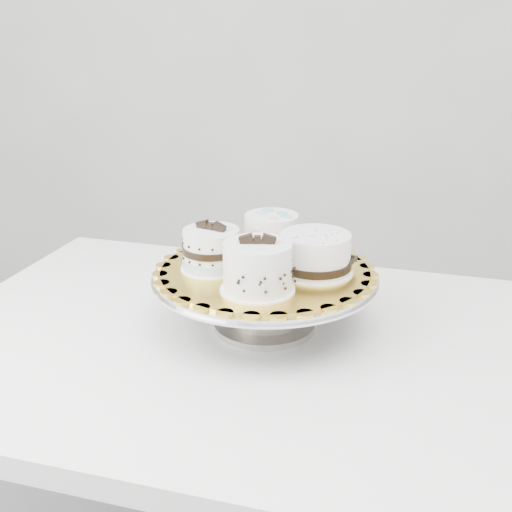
# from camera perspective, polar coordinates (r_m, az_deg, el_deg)

# --- Properties ---
(table) EXTENTS (1.33, 0.99, 0.75)m
(table) POSITION_cam_1_polar(r_m,az_deg,el_deg) (1.18, 0.60, -10.67)
(table) COLOR white
(table) RESTS_ON floor
(cake_stand) EXTENTS (0.40, 0.40, 0.11)m
(cake_stand) POSITION_cam_1_polar(r_m,az_deg,el_deg) (1.15, 0.79, -3.02)
(cake_stand) COLOR gray
(cake_stand) RESTS_ON table
(cake_board) EXTENTS (0.45, 0.45, 0.01)m
(cake_board) POSITION_cam_1_polar(r_m,az_deg,el_deg) (1.14, 0.80, -1.32)
(cake_board) COLOR gold
(cake_board) RESTS_ON cake_stand
(cake_swirl) EXTENTS (0.12, 0.12, 0.10)m
(cake_swirl) POSITION_cam_1_polar(r_m,az_deg,el_deg) (1.04, 0.13, -1.08)
(cake_swirl) COLOR white
(cake_swirl) RESTS_ON cake_board
(cake_banded) EXTENTS (0.13, 0.13, 0.09)m
(cake_banded) POSITION_cam_1_polar(r_m,az_deg,el_deg) (1.13, -3.96, 0.48)
(cake_banded) COLOR white
(cake_banded) RESTS_ON cake_board
(cake_dots) EXTENTS (0.12, 0.12, 0.08)m
(cake_dots) POSITION_cam_1_polar(r_m,az_deg,el_deg) (1.21, 1.37, 2.04)
(cake_dots) COLOR white
(cake_dots) RESTS_ON cake_board
(cake_ribbon) EXTENTS (0.16, 0.16, 0.07)m
(cake_ribbon) POSITION_cam_1_polar(r_m,az_deg,el_deg) (1.12, 5.36, 0.14)
(cake_ribbon) COLOR white
(cake_ribbon) RESTS_ON cake_board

